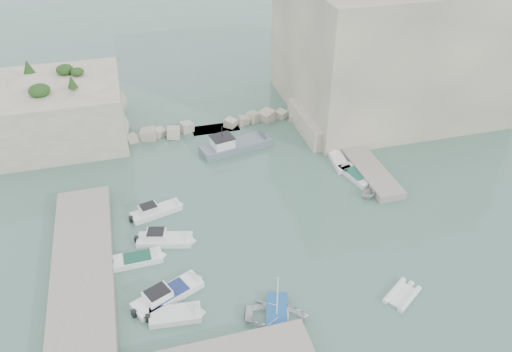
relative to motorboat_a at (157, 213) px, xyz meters
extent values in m
plane|color=#4C7365|center=(10.11, -6.47, 0.00)|extent=(400.00, 400.00, 0.00)
cube|color=beige|center=(33.11, 16.53, 8.50)|extent=(26.00, 22.00, 17.00)
cube|color=beige|center=(23.11, 11.53, 1.25)|extent=(8.00, 10.00, 2.50)
cube|color=beige|center=(-9.89, 18.53, 3.50)|extent=(16.00, 14.00, 7.00)
cube|color=#9E9689|center=(-6.89, -7.47, 0.55)|extent=(5.00, 24.00, 1.10)
cube|color=#9E9689|center=(23.61, 3.53, 0.40)|extent=(3.00, 16.00, 0.80)
cube|color=beige|center=(9.11, 15.53, 0.70)|extent=(28.00, 3.00, 1.40)
imported|color=white|center=(7.61, -15.63, 0.00)|extent=(5.83, 4.92, 1.03)
imported|color=silver|center=(21.79, -2.98, 0.00)|extent=(3.53, 3.32, 1.49)
imported|color=white|center=(21.08, 7.58, 0.00)|extent=(4.17, 2.58, 1.51)
cylinder|color=white|center=(7.61, -15.63, 2.62)|extent=(0.10, 0.10, 4.20)
cone|color=#1E4219|center=(-11.89, 20.53, 8.62)|extent=(1.40, 1.40, 1.75)
cone|color=#1E4219|center=(-6.89, 15.53, 8.30)|extent=(1.12, 1.12, 1.40)
camera|label=1|loc=(-0.73, -39.99, 31.06)|focal=35.00mm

